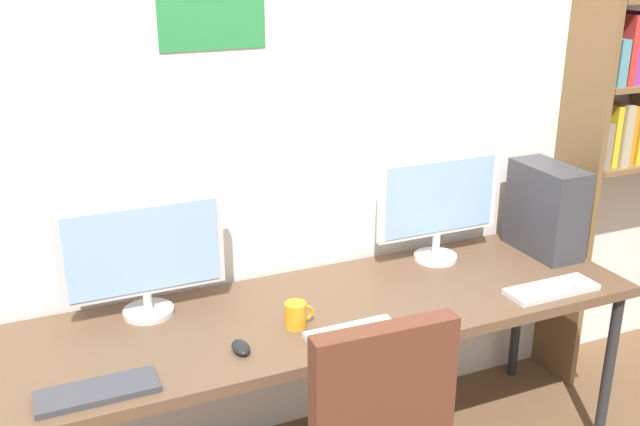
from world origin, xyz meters
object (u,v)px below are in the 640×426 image
at_px(keyboard_left, 97,392).
at_px(pc_tower, 546,209).
at_px(keyboard_right, 552,289).
at_px(computer_mouse, 241,347).
at_px(desk, 325,319).
at_px(coffee_mug, 296,315).
at_px(monitor_left, 143,255).
at_px(monitor_right, 438,202).
at_px(keyboard_center, 354,334).

bearing_deg(keyboard_left, pc_tower, 9.83).
height_order(keyboard_right, computer_mouse, computer_mouse).
height_order(desk, coffee_mug, coffee_mug).
bearing_deg(desk, computer_mouse, -155.71).
relative_size(monitor_left, pc_tower, 1.49).
xyz_separation_m(desk, keyboard_left, (-0.84, -0.23, 0.06)).
height_order(desk, monitor_right, monitor_right).
bearing_deg(coffee_mug, keyboard_left, -168.34).
bearing_deg(monitor_right, coffee_mug, -158.21).
height_order(monitor_right, pc_tower, monitor_right).
height_order(pc_tower, computer_mouse, pc_tower).
relative_size(desk, keyboard_center, 7.37).
bearing_deg(keyboard_right, keyboard_left, 180.00).
bearing_deg(coffee_mug, monitor_right, 21.79).
relative_size(pc_tower, keyboard_right, 1.04).
bearing_deg(keyboard_right, coffee_mug, 171.82).
distance_m(desk, pc_tower, 1.10).
xyz_separation_m(desk, computer_mouse, (-0.38, -0.17, 0.06)).
bearing_deg(keyboard_center, keyboard_left, 180.00).
xyz_separation_m(keyboard_center, keyboard_right, (0.84, 0.00, 0.00)).
bearing_deg(keyboard_center, monitor_right, 36.40).
distance_m(keyboard_right, computer_mouse, 1.22).
bearing_deg(keyboard_right, desk, 164.69).
bearing_deg(keyboard_center, desk, 90.00).
distance_m(monitor_left, coffee_mug, 0.57).
distance_m(computer_mouse, coffee_mug, 0.24).
bearing_deg(monitor_right, keyboard_left, -162.92).
relative_size(keyboard_left, coffee_mug, 3.35).
distance_m(keyboard_left, coffee_mug, 0.71).
bearing_deg(desk, monitor_left, 160.51).
xyz_separation_m(pc_tower, coffee_mug, (-1.22, -0.19, -0.15)).
bearing_deg(desk, pc_tower, 5.36).
relative_size(monitor_left, keyboard_center, 1.78).
xyz_separation_m(monitor_left, keyboard_right, (1.44, -0.44, -0.22)).
height_order(pc_tower, keyboard_right, pc_tower).
xyz_separation_m(desk, monitor_right, (0.60, 0.21, 0.30)).
relative_size(desk, pc_tower, 6.19).
distance_m(monitor_right, pc_tower, 0.48).
distance_m(monitor_right, keyboard_left, 1.53).
relative_size(computer_mouse, coffee_mug, 0.91).
relative_size(keyboard_center, computer_mouse, 3.35).
distance_m(keyboard_left, computer_mouse, 0.47).
bearing_deg(keyboard_left, keyboard_center, 0.00).
height_order(desk, pc_tower, pc_tower).
relative_size(keyboard_center, keyboard_right, 0.88).
height_order(monitor_right, keyboard_right, monitor_right).
bearing_deg(pc_tower, desk, -174.64).
bearing_deg(monitor_right, keyboard_right, -61.52).
bearing_deg(keyboard_left, monitor_right, 17.08).
bearing_deg(pc_tower, keyboard_center, -162.78).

